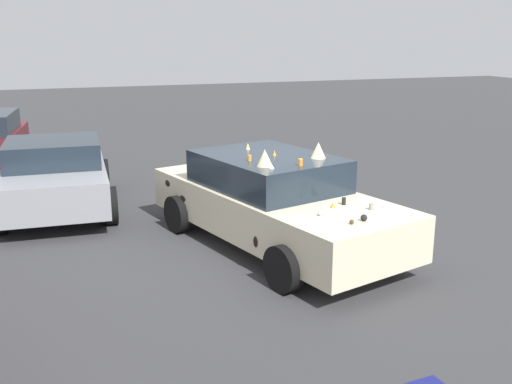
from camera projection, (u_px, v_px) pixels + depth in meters
ground_plane at (274, 245)px, 9.36m from camera, size 60.00×60.00×0.00m
art_car_decorated at (273, 201)px, 9.20m from camera, size 4.98×2.95×1.66m
parked_sedan_row_back_far at (55, 174)px, 11.07m from camera, size 4.00×2.21×1.36m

